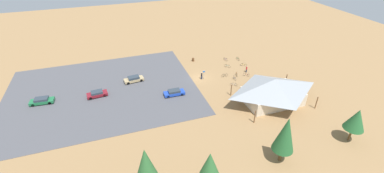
{
  "coord_description": "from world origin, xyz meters",
  "views": [
    {
      "loc": [
        19.39,
        51.21,
        30.94
      ],
      "look_at": [
        3.6,
        4.96,
        1.2
      ],
      "focal_mm": 24.39,
      "sensor_mm": 36.0,
      "label": 1
    }
  ],
  "objects": [
    {
      "name": "car_tan_mid_lot",
      "position": [
        15.18,
        -3.4,
        0.71
      ],
      "size": [
        4.68,
        2.33,
        1.32
      ],
      "color": "tan",
      "rests_on": "parking_lot_asphalt"
    },
    {
      "name": "bicycle_purple_by_bin",
      "position": [
        -10.06,
        -6.9,
        0.38
      ],
      "size": [
        0.61,
        1.62,
        0.85
      ],
      "color": "black",
      "rests_on": "ground"
    },
    {
      "name": "bicycle_orange_front_row",
      "position": [
        -9.03,
        1.76,
        0.35
      ],
      "size": [
        0.63,
        1.65,
        0.79
      ],
      "color": "black",
      "rests_on": "ground"
    },
    {
      "name": "bicycle_black_trailside",
      "position": [
        -6.06,
        1.29,
        0.4
      ],
      "size": [
        1.71,
        0.48,
        0.9
      ],
      "color": "black",
      "rests_on": "ground"
    },
    {
      "name": "pine_midwest",
      "position": [
        17.49,
        27.72,
        5.51
      ],
      "size": [
        3.09,
        3.09,
        8.14
      ],
      "color": "brown",
      "rests_on": "ground"
    },
    {
      "name": "car_blue_front_row",
      "position": [
        7.75,
        5.27,
        0.69
      ],
      "size": [
        4.53,
        1.87,
        1.26
      ],
      "color": "#1E42B2",
      "rests_on": "parking_lot_asphalt"
    },
    {
      "name": "pine_east",
      "position": [
        -16.6,
        28.34,
        4.45
      ],
      "size": [
        3.24,
        3.24,
        6.36
      ],
      "color": "brown",
      "rests_on": "ground"
    },
    {
      "name": "pine_far_west",
      "position": [
        -2.84,
        28.36,
        5.24
      ],
      "size": [
        3.25,
        3.25,
        8.21
      ],
      "color": "brown",
      "rests_on": "ground"
    },
    {
      "name": "ground",
      "position": [
        0.0,
        0.0,
        0.0
      ],
      "size": [
        160.0,
        160.0,
        0.0
      ],
      "primitive_type": "plane",
      "color": "#937047",
      "rests_on": "ground"
    },
    {
      "name": "visitor_by_pavilion",
      "position": [
        -12.19,
        0.9,
        0.9
      ],
      "size": [
        0.36,
        0.39,
        1.71
      ],
      "color": "#2D3347",
      "rests_on": "ground"
    },
    {
      "name": "bicycle_blue_near_sign",
      "position": [
        -7.68,
        3.35,
        0.37
      ],
      "size": [
        0.48,
        1.67,
        0.86
      ],
      "color": "black",
      "rests_on": "ground"
    },
    {
      "name": "bicycle_yellow_lone_west",
      "position": [
        -13.2,
        -2.39,
        0.35
      ],
      "size": [
        1.48,
        0.92,
        0.82
      ],
      "color": "black",
      "rests_on": "ground"
    },
    {
      "name": "bicycle_green_near_porch",
      "position": [
        -13.5,
        -6.22,
        0.35
      ],
      "size": [
        0.48,
        1.66,
        0.73
      ],
      "color": "black",
      "rests_on": "ground"
    },
    {
      "name": "bicycle_teal_back_row",
      "position": [
        -8.82,
        -3.06,
        0.37
      ],
      "size": [
        1.23,
        1.21,
        0.84
      ],
      "color": "black",
      "rests_on": "ground"
    },
    {
      "name": "pine_far_east",
      "position": [
        9.65,
        29.8,
        4.87
      ],
      "size": [
        2.75,
        2.75,
        6.92
      ],
      "color": "brown",
      "rests_on": "ground"
    },
    {
      "name": "visitor_near_lot",
      "position": [
        -0.32,
        0.57,
        0.96
      ],
      "size": [
        0.36,
        0.36,
        1.82
      ],
      "color": "#2D3347",
      "rests_on": "ground"
    },
    {
      "name": "bicycle_silver_lone_east",
      "position": [
        -6.19,
        5.85,
        0.35
      ],
      "size": [
        1.48,
        0.81,
        0.79
      ],
      "color": "black",
      "rests_on": "ground"
    },
    {
      "name": "car_maroon_inner_stall",
      "position": [
        23.49,
        0.44,
        0.69
      ],
      "size": [
        4.36,
        2.2,
        1.27
      ],
      "color": "maroon",
      "rests_on": "parking_lot_asphalt"
    },
    {
      "name": "lot_sign",
      "position": [
        -0.9,
        0.54,
        1.41
      ],
      "size": [
        0.56,
        0.08,
        2.2
      ],
      "color": "#99999E",
      "rests_on": "ground"
    },
    {
      "name": "parking_lot_asphalt",
      "position": [
        22.34,
        -1.57,
        0.03
      ],
      "size": [
        40.77,
        32.31,
        0.05
      ],
      "primitive_type": "cube",
      "color": "#4C4C51",
      "rests_on": "ground"
    },
    {
      "name": "bike_pavilion",
      "position": [
        -10.73,
        14.17,
        3.08
      ],
      "size": [
        14.36,
        10.22,
        5.37
      ],
      "color": "beige",
      "rests_on": "ground"
    },
    {
      "name": "car_green_aisle_side",
      "position": [
        34.31,
        -0.48,
        0.7
      ],
      "size": [
        4.73,
        2.2,
        1.28
      ],
      "color": "#1E6B3D",
      "rests_on": "parking_lot_asphalt"
    },
    {
      "name": "bicycle_red_yard_left",
      "position": [
        -11.22,
        2.66,
        0.35
      ],
      "size": [
        1.28,
        1.02,
        0.74
      ],
      "color": "black",
      "rests_on": "ground"
    },
    {
      "name": "trash_bin",
      "position": [
        -1.63,
        -9.4,
        0.45
      ],
      "size": [
        0.6,
        0.6,
        0.9
      ],
      "primitive_type": "cylinder",
      "color": "brown",
      "rests_on": "ground"
    }
  ]
}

